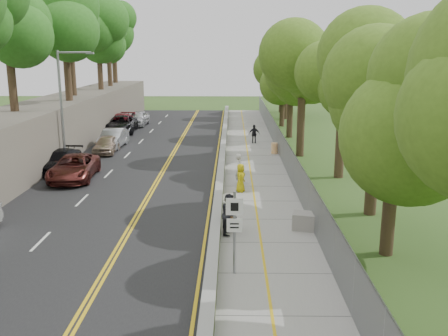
# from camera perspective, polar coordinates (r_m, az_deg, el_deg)

# --- Properties ---
(ground) EXTENTS (140.00, 140.00, 0.00)m
(ground) POSITION_cam_1_polar(r_m,az_deg,el_deg) (21.40, -1.70, -8.59)
(ground) COLOR #33511E
(ground) RESTS_ON ground
(road) EXTENTS (11.20, 66.00, 0.04)m
(road) POSITION_cam_1_polar(r_m,az_deg,el_deg) (36.29, -9.17, 0.45)
(road) COLOR black
(road) RESTS_ON ground
(sidewalk) EXTENTS (4.20, 66.00, 0.05)m
(sidewalk) POSITION_cam_1_polar(r_m,az_deg,el_deg) (35.77, 3.47, 0.42)
(sidewalk) COLOR gray
(sidewalk) RESTS_ON ground
(jersey_barrier) EXTENTS (0.42, 66.00, 0.60)m
(jersey_barrier) POSITION_cam_1_polar(r_m,az_deg,el_deg) (35.68, -0.22, 0.86)
(jersey_barrier) COLOR #97C932
(jersey_barrier) RESTS_ON ground
(rock_embankment) EXTENTS (5.00, 66.00, 4.00)m
(rock_embankment) POSITION_cam_1_polar(r_m,az_deg,el_deg) (38.18, -21.36, 3.37)
(rock_embankment) COLOR #595147
(rock_embankment) RESTS_ON ground
(chainlink_fence) EXTENTS (0.04, 66.00, 2.00)m
(chainlink_fence) POSITION_cam_1_polar(r_m,az_deg,el_deg) (35.72, 6.86, 1.93)
(chainlink_fence) COLOR slate
(chainlink_fence) RESTS_ON ground
(trees_embankment) EXTENTS (6.40, 66.00, 13.00)m
(trees_embankment) POSITION_cam_1_polar(r_m,az_deg,el_deg) (37.61, -21.76, 16.23)
(trees_embankment) COLOR #2F741F
(trees_embankment) RESTS_ON rock_embankment
(trees_fenceside) EXTENTS (7.00, 66.00, 14.00)m
(trees_fenceside) POSITION_cam_1_polar(r_m,az_deg,el_deg) (35.37, 11.00, 11.47)
(trees_fenceside) COLOR #567F22
(trees_fenceside) RESTS_ON ground
(streetlight) EXTENTS (2.52, 0.22, 8.00)m
(streetlight) POSITION_cam_1_polar(r_m,az_deg,el_deg) (35.86, -17.78, 7.32)
(streetlight) COLOR gray
(streetlight) RESTS_ON ground
(signpost) EXTENTS (0.62, 0.09, 3.10)m
(signpost) POSITION_cam_1_polar(r_m,az_deg,el_deg) (17.86, 1.20, -6.38)
(signpost) COLOR gray
(signpost) RESTS_ON sidewalk
(construction_barrel) EXTENTS (0.52, 0.52, 0.85)m
(construction_barrel) POSITION_cam_1_polar(r_m,az_deg,el_deg) (39.48, 5.78, 2.27)
(construction_barrel) COLOR orange
(construction_barrel) RESTS_ON sidewalk
(concrete_block) EXTENTS (1.28, 1.07, 0.75)m
(concrete_block) POSITION_cam_1_polar(r_m,az_deg,el_deg) (23.05, 9.28, -6.00)
(concrete_block) COLOR gray
(concrete_block) RESTS_ON sidewalk
(car_2) EXTENTS (2.89, 5.60, 1.51)m
(car_2) POSITION_cam_1_polar(r_m,az_deg,el_deg) (32.77, -16.77, 0.06)
(car_2) COLOR maroon
(car_2) RESTS_ON road
(car_3) EXTENTS (2.13, 4.85, 1.39)m
(car_3) POSITION_cam_1_polar(r_m,az_deg,el_deg) (35.30, -18.20, 0.78)
(car_3) COLOR black
(car_3) RESTS_ON road
(car_4) EXTENTS (1.72, 4.08, 1.38)m
(car_4) POSITION_cam_1_polar(r_m,az_deg,el_deg) (40.59, -13.29, 2.64)
(car_4) COLOR tan
(car_4) RESTS_ON road
(car_5) EXTENTS (1.81, 4.76, 1.55)m
(car_5) POSITION_cam_1_polar(r_m,az_deg,el_deg) (42.76, -12.57, 3.33)
(car_5) COLOR #A4A5AA
(car_5) RESTS_ON road
(car_6) EXTENTS (3.14, 6.10, 1.65)m
(car_6) POSITION_cam_1_polar(r_m,az_deg,el_deg) (50.41, -11.68, 4.90)
(car_6) COLOR black
(car_6) RESTS_ON road
(car_7) EXTENTS (2.74, 5.62, 1.58)m
(car_7) POSITION_cam_1_polar(r_m,az_deg,el_deg) (52.38, -11.87, 5.16)
(car_7) COLOR maroon
(car_7) RESTS_ON road
(car_8) EXTENTS (2.09, 4.76, 1.60)m
(car_8) POSITION_cam_1_polar(r_m,az_deg,el_deg) (54.93, -9.78, 5.62)
(car_8) COLOR #BCBCC1
(car_8) RESTS_ON road
(painter_0) EXTENTS (0.76, 0.93, 1.63)m
(painter_0) POSITION_cam_1_polar(r_m,az_deg,el_deg) (28.56, 1.90, -1.13)
(painter_0) COLOR gold
(painter_0) RESTS_ON sidewalk
(painter_1) EXTENTS (0.58, 0.77, 1.90)m
(painter_1) POSITION_cam_1_polar(r_m,az_deg,el_deg) (30.02, 1.78, -0.15)
(painter_1) COLOR silver
(painter_1) RESTS_ON sidewalk
(painter_2) EXTENTS (0.84, 1.00, 1.84)m
(painter_2) POSITION_cam_1_polar(r_m,az_deg,el_deg) (21.98, 0.63, -5.30)
(painter_2) COLOR black
(painter_2) RESTS_ON sidewalk
(painter_3) EXTENTS (0.81, 1.18, 1.68)m
(painter_3) POSITION_cam_1_polar(r_m,az_deg,el_deg) (22.32, 0.83, -5.21)
(painter_3) COLOR brown
(painter_3) RESTS_ON sidewalk
(person_far) EXTENTS (0.96, 0.41, 1.63)m
(person_far) POSITION_cam_1_polar(r_m,az_deg,el_deg) (43.72, 3.48, 3.90)
(person_far) COLOR black
(person_far) RESTS_ON sidewalk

